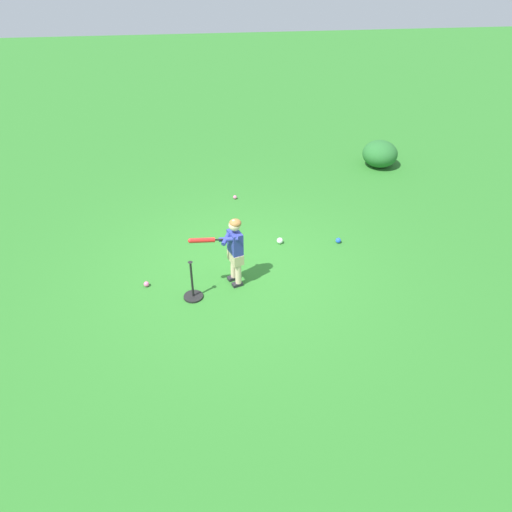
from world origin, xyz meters
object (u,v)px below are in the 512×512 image
object	(u,v)px
play_ball_behind_batter	(338,240)
play_ball_center_lawn	(235,197)
batting_tee	(193,292)
play_ball_near_batter	(280,241)
child_batter	(233,246)
play_ball_far_right	(146,284)

from	to	relation	value
play_ball_behind_batter	play_ball_center_lawn	size ratio (longest dim) A/B	1.21
play_ball_behind_batter	batting_tee	size ratio (longest dim) A/B	0.15
play_ball_near_batter	batting_tee	world-z (taller)	batting_tee
child_batter	play_ball_far_right	bearing A→B (deg)	-93.08
child_batter	play_ball_near_batter	bearing A→B (deg)	139.13
batting_tee	play_ball_behind_batter	bearing A→B (deg)	115.35
child_batter	play_ball_near_batter	size ratio (longest dim) A/B	10.41
child_batter	batting_tee	xyz separation A→B (m)	(0.28, -0.61, -0.55)
child_batter	play_ball_behind_batter	bearing A→B (deg)	115.72
child_batter	play_ball_center_lawn	bearing A→B (deg)	174.74
play_ball_behind_batter	batting_tee	world-z (taller)	batting_tee
child_batter	play_ball_behind_batter	distance (m)	2.13
batting_tee	play_ball_center_lawn	bearing A→B (deg)	163.77
play_ball_center_lawn	play_ball_far_right	world-z (taller)	play_ball_far_right
play_ball_behind_batter	play_ball_near_batter	world-z (taller)	play_ball_near_batter
play_ball_near_batter	batting_tee	xyz separation A→B (m)	(1.27, -1.47, 0.05)
play_ball_near_batter	play_ball_far_right	xyz separation A→B (m)	(0.92, -2.16, -0.01)
play_ball_behind_batter	batting_tee	bearing A→B (deg)	-64.65
child_batter	play_ball_near_batter	distance (m)	1.44
play_ball_near_batter	play_ball_far_right	distance (m)	2.35
play_ball_near_batter	batting_tee	size ratio (longest dim) A/B	0.17
child_batter	play_ball_behind_batter	world-z (taller)	child_batter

